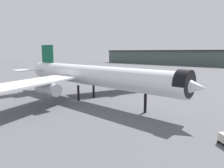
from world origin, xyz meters
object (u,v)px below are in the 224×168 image
at_px(baggage_tug_wing, 43,82).
at_px(service_truck_front, 172,83).
at_px(traffic_cone_near_nose, 24,85).
at_px(airliner_near_gate, 91,76).

bearing_deg(baggage_tug_wing, service_truck_front, 50.74).
bearing_deg(traffic_cone_near_nose, airliner_near_gate, 2.12).
distance_m(airliner_near_gate, baggage_tug_wing, 40.56).
relative_size(airliner_near_gate, service_truck_front, 11.91).
bearing_deg(traffic_cone_near_nose, baggage_tug_wing, 76.53).
height_order(baggage_tug_wing, traffic_cone_near_nose, baggage_tug_wing).
bearing_deg(service_truck_front, airliner_near_gate, 38.96).
bearing_deg(baggage_tug_wing, airliner_near_gate, 5.04).
distance_m(service_truck_front, traffic_cone_near_nose, 65.05).
bearing_deg(traffic_cone_near_nose, service_truck_front, 41.00).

